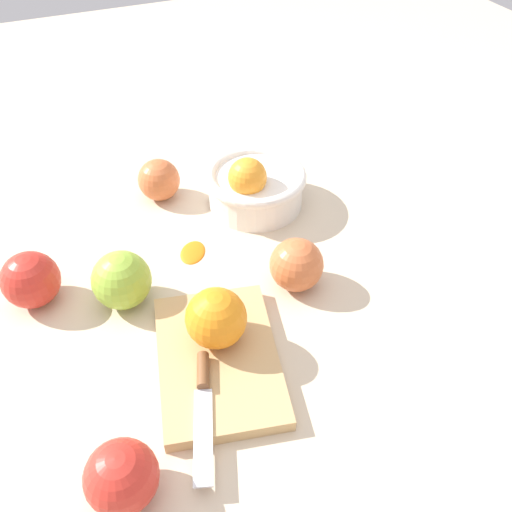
% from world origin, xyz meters
% --- Properties ---
extents(ground_plane, '(2.40, 2.40, 0.00)m').
position_xyz_m(ground_plane, '(0.00, 0.00, 0.00)').
color(ground_plane, beige).
extents(bowl, '(0.16, 0.16, 0.10)m').
position_xyz_m(bowl, '(-0.17, 0.16, 0.04)').
color(bowl, white).
rests_on(bowl, ground_plane).
extents(cutting_board, '(0.23, 0.18, 0.02)m').
position_xyz_m(cutting_board, '(0.11, -0.01, 0.01)').
color(cutting_board, tan).
rests_on(cutting_board, ground_plane).
extents(orange_on_board, '(0.07, 0.07, 0.07)m').
position_xyz_m(orange_on_board, '(0.08, -0.00, 0.05)').
color(orange_on_board, orange).
rests_on(orange_on_board, cutting_board).
extents(knife, '(0.15, 0.07, 0.01)m').
position_xyz_m(knife, '(0.16, -0.04, 0.02)').
color(knife, silver).
rests_on(knife, cutting_board).
extents(apple_front_right, '(0.07, 0.07, 0.07)m').
position_xyz_m(apple_front_right, '(0.22, -0.15, 0.04)').
color(apple_front_right, red).
rests_on(apple_front_right, ground_plane).
extents(apple_back_center, '(0.07, 0.07, 0.07)m').
position_xyz_m(apple_back_center, '(0.02, 0.14, 0.04)').
color(apple_back_center, '#CC6638').
rests_on(apple_back_center, ground_plane).
extents(apple_front_left, '(0.08, 0.08, 0.08)m').
position_xyz_m(apple_front_left, '(-0.04, -0.09, 0.04)').
color(apple_front_left, '#8EB738').
rests_on(apple_front_left, ground_plane).
extents(apple_front_left_2, '(0.08, 0.08, 0.08)m').
position_xyz_m(apple_front_left_2, '(-0.09, -0.20, 0.04)').
color(apple_front_left_2, red).
rests_on(apple_front_left_2, ground_plane).
extents(apple_mid_left, '(0.07, 0.07, 0.07)m').
position_xyz_m(apple_mid_left, '(-0.25, 0.02, 0.03)').
color(apple_mid_left, '#CC6638').
rests_on(apple_mid_left, ground_plane).
extents(citrus_peel, '(0.06, 0.06, 0.01)m').
position_xyz_m(citrus_peel, '(-0.10, 0.02, 0.00)').
color(citrus_peel, orange).
rests_on(citrus_peel, ground_plane).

